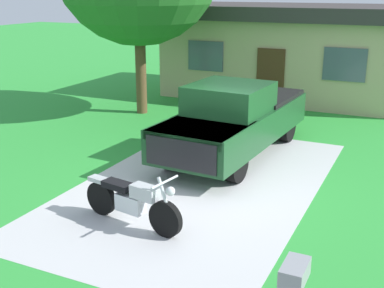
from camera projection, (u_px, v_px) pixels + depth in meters
ground_plane at (200, 185)px, 10.92m from camera, size 80.00×80.00×0.00m
driveway_pad at (200, 185)px, 10.92m from camera, size 4.84×8.40×0.01m
motorcycle at (132, 201)px, 8.94m from camera, size 2.20×0.76×1.09m
pickup_truck at (236, 118)px, 12.73m from camera, size 2.34×5.73×1.90m
mailbox at (294, 286)px, 5.52m from camera, size 0.26×0.48×1.26m
neighbor_house at (290, 50)px, 19.59m from camera, size 9.60×5.60×3.50m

